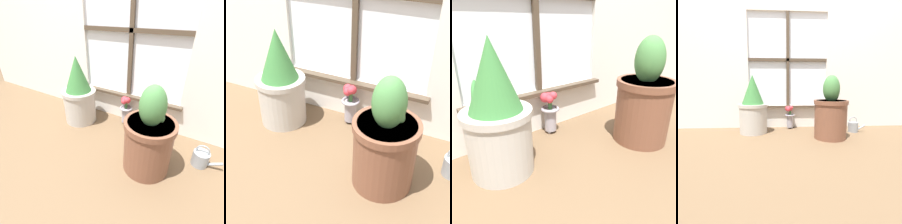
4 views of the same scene
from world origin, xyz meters
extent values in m
plane|color=brown|center=(0.00, 0.00, 0.00)|extent=(10.00, 10.00, 0.00)
cube|color=silver|center=(0.00, 0.69, 0.14)|extent=(0.97, 0.05, 0.28)
cube|color=#4C3D2D|center=(0.00, 0.65, 0.27)|extent=(1.03, 0.06, 0.02)
cylinder|color=#B7B2A8|center=(-0.40, 0.42, 0.16)|extent=(0.31, 0.31, 0.33)
cylinder|color=#B7B2A8|center=(-0.40, 0.42, 0.31)|extent=(0.32, 0.32, 0.03)
cylinder|color=#38281E|center=(-0.40, 0.42, 0.32)|extent=(0.28, 0.28, 0.01)
cone|color=#387538|center=(-0.40, 0.42, 0.49)|extent=(0.24, 0.24, 0.32)
ellipsoid|color=#387538|center=(-0.48, 0.45, 0.41)|extent=(0.08, 0.13, 0.14)
cylinder|color=brown|center=(0.40, 0.16, 0.19)|extent=(0.32, 0.32, 0.38)
cylinder|color=brown|center=(0.40, 0.16, 0.36)|extent=(0.34, 0.34, 0.04)
cylinder|color=#38281E|center=(0.40, 0.16, 0.38)|extent=(0.29, 0.29, 0.01)
ellipsoid|color=#477F42|center=(0.40, 0.16, 0.50)|extent=(0.16, 0.16, 0.27)
ellipsoid|color=#477F42|center=(0.46, 0.15, 0.45)|extent=(0.04, 0.14, 0.15)
sphere|color=#99939E|center=(0.02, 0.62, 0.01)|extent=(0.02, 0.02, 0.02)
sphere|color=#99939E|center=(0.00, 0.58, 0.01)|extent=(0.02, 0.02, 0.02)
sphere|color=#99939E|center=(0.05, 0.58, 0.01)|extent=(0.02, 0.02, 0.02)
cylinder|color=#99939E|center=(0.02, 0.59, 0.09)|extent=(0.08, 0.08, 0.15)
torus|color=#99939E|center=(0.02, 0.59, 0.17)|extent=(0.12, 0.12, 0.02)
cylinder|color=#386633|center=(0.02, 0.59, 0.21)|extent=(0.03, 0.03, 0.08)
sphere|color=#C6333D|center=(0.02, 0.59, 0.25)|extent=(0.04, 0.04, 0.04)
sphere|color=#C6333D|center=(0.02, 0.61, 0.24)|extent=(0.06, 0.06, 0.06)
sphere|color=#C6333D|center=(-0.01, 0.61, 0.25)|extent=(0.06, 0.06, 0.06)
sphere|color=#C6333D|center=(0.01, 0.57, 0.24)|extent=(0.05, 0.05, 0.05)
sphere|color=#C6333D|center=(0.03, 0.57, 0.26)|extent=(0.05, 0.05, 0.05)
camera|label=1|loc=(0.66, -0.74, 0.99)|focal=28.00mm
camera|label=2|loc=(0.72, -1.03, 1.25)|focal=50.00mm
camera|label=3|loc=(-0.75, -0.48, 0.70)|focal=35.00mm
camera|label=4|loc=(-0.11, -1.54, 0.52)|focal=28.00mm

